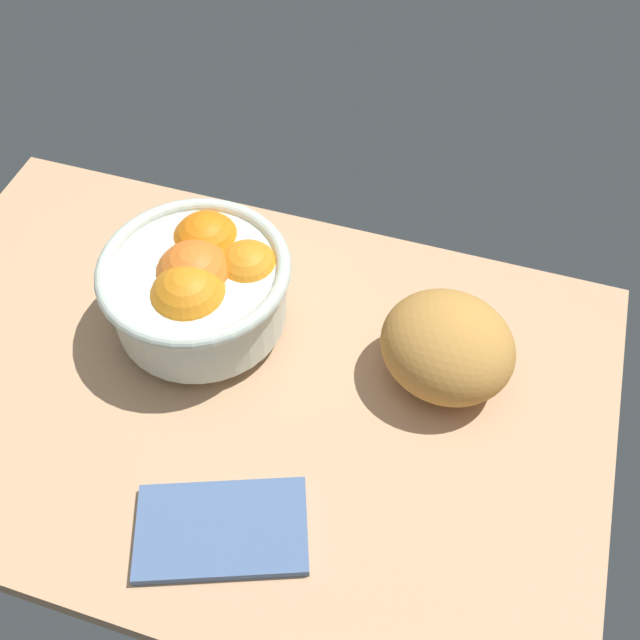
{
  "coord_description": "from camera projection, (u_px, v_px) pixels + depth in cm",
  "views": [
    {
      "loc": [
        -21.55,
        37.62,
        66.99
      ],
      "look_at": [
        -7.52,
        -7.37,
        5.0
      ],
      "focal_mm": 41.52,
      "sensor_mm": 36.0,
      "label": 1
    }
  ],
  "objects": [
    {
      "name": "bread_loaf",
      "position": [
        447.0,
        347.0,
        0.76
      ],
      "size": [
        17.18,
        16.34,
        9.81
      ],
      "primitive_type": "ellipsoid",
      "rotation": [
        0.0,
        0.0,
        6.0
      ],
      "color": "#C4893E",
      "rests_on": "ground"
    },
    {
      "name": "fruit_bowl",
      "position": [
        201.0,
        284.0,
        0.79
      ],
      "size": [
        20.38,
        20.38,
        11.83
      ],
      "color": "silver",
      "rests_on": "ground"
    },
    {
      "name": "ground_plane",
      "position": [
        234.0,
        391.0,
        0.8
      ],
      "size": [
        79.53,
        52.01,
        3.0
      ],
      "primitive_type": "cube",
      "color": "tan"
    },
    {
      "name": "napkin_folded",
      "position": [
        222.0,
        529.0,
        0.69
      ],
      "size": [
        18.09,
        14.16,
        1.16
      ],
      "primitive_type": "cube",
      "rotation": [
        0.0,
        0.0,
        0.36
      ],
      "color": "#4D6895",
      "rests_on": "ground"
    }
  ]
}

